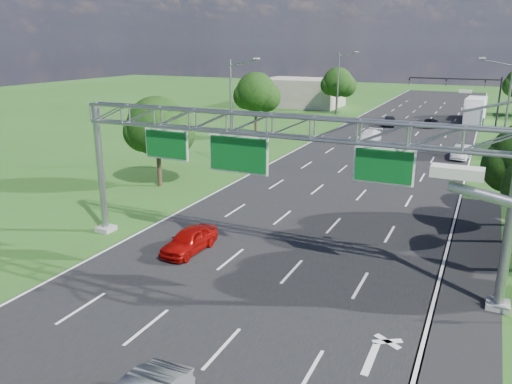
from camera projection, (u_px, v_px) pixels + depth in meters
The scene contains 18 objects.
ground at pixel (350, 182), 42.70m from camera, with size 220.00×220.00×0.00m, color #254E17.
road at pixel (350, 182), 42.70m from camera, with size 18.00×180.00×0.02m, color black.
road_flare at pixel (468, 283), 24.68m from camera, with size 3.00×30.00×0.02m, color black.
sign_gantry at pixel (271, 137), 24.97m from camera, with size 23.50×1.00×9.56m.
traffic_signal at pixel (472, 90), 68.50m from camera, with size 12.21×0.24×7.00m.
streetlight_l_near at pixel (233, 109), 45.68m from camera, with size 2.97×0.22×10.16m.
streetlight_l_far at pixel (339, 82), 76.02m from camera, with size 2.97×0.22×10.16m.
streetlight_r_mid at pixel (505, 110), 45.16m from camera, with size 2.97×0.22×10.16m.
tree_verge_la at pixel (158, 129), 40.09m from camera, with size 5.76×4.80×7.40m.
tree_verge_lb at pixel (257, 94), 60.65m from camera, with size 5.76×4.80×8.06m.
tree_verge_lc at pixel (338, 84), 81.22m from camera, with size 5.76×4.80×7.62m.
building_left at pixel (302, 92), 92.53m from camera, with size 14.00×10.00×5.00m, color gray.
red_coupe at pixel (189, 240), 28.26m from camera, with size 1.64×4.07×1.39m, color #9B0907.
car_queue_a at pixel (369, 136), 59.53m from camera, with size 1.96×4.83×1.40m, color white.
car_queue_b at pixel (429, 123), 69.89m from camera, with size 1.90×4.11×1.14m, color black.
car_queue_c at pixel (389, 121), 70.87m from camera, with size 1.67×4.14×1.41m, color black.
car_queue_d at pixel (462, 152), 50.97m from camera, with size 1.47×4.20×1.38m, color silver.
box_truck at pixel (475, 110), 74.69m from camera, with size 3.02×9.26×3.46m.
Camera 1 is at (10.15, -10.68, 11.46)m, focal length 35.00 mm.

